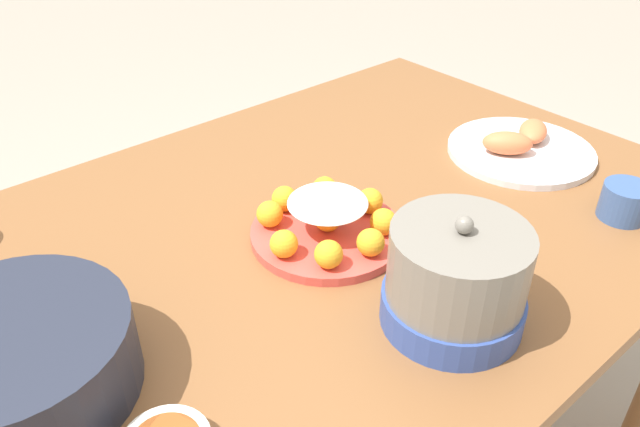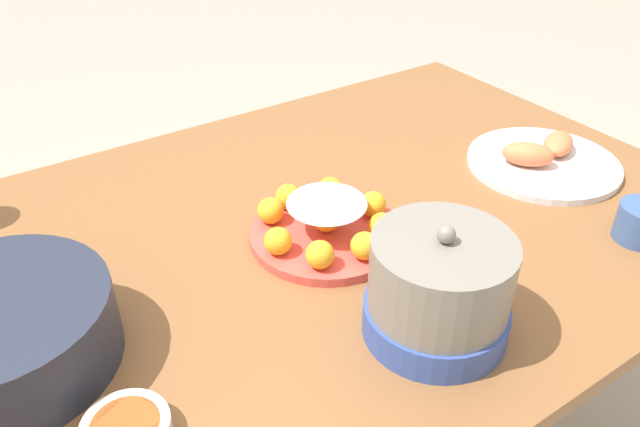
{
  "view_description": "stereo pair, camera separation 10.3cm",
  "coord_description": "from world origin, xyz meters",
  "px_view_note": "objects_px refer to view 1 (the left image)",
  "views": [
    {
      "loc": [
        0.56,
        0.66,
        1.39
      ],
      "look_at": [
        0.0,
        0.02,
        0.82
      ],
      "focal_mm": 35.0,
      "sensor_mm": 36.0,
      "label": 1
    },
    {
      "loc": [
        0.48,
        0.72,
        1.39
      ],
      "look_at": [
        0.0,
        0.02,
        0.82
      ],
      "focal_mm": 35.0,
      "sensor_mm": 36.0,
      "label": 2
    }
  ],
  "objects_px": {
    "seafood_platter": "(520,147)",
    "cup_far": "(625,202)",
    "cake_plate": "(326,225)",
    "warming_pot": "(456,279)",
    "dining_table": "(315,272)",
    "serving_bowl": "(14,359)"
  },
  "relations": [
    {
      "from": "dining_table",
      "to": "seafood_platter",
      "type": "distance_m",
      "value": 0.51
    },
    {
      "from": "cake_plate",
      "to": "serving_bowl",
      "type": "height_order",
      "value": "serving_bowl"
    },
    {
      "from": "dining_table",
      "to": "warming_pot",
      "type": "xyz_separation_m",
      "value": [
        0.0,
        0.29,
        0.17
      ]
    },
    {
      "from": "cup_far",
      "to": "warming_pot",
      "type": "distance_m",
      "value": 0.43
    },
    {
      "from": "serving_bowl",
      "to": "warming_pot",
      "type": "relative_size",
      "value": 1.45
    },
    {
      "from": "dining_table",
      "to": "seafood_platter",
      "type": "bearing_deg",
      "value": 171.66
    },
    {
      "from": "cake_plate",
      "to": "warming_pot",
      "type": "distance_m",
      "value": 0.26
    },
    {
      "from": "seafood_platter",
      "to": "cup_far",
      "type": "bearing_deg",
      "value": 75.64
    },
    {
      "from": "serving_bowl",
      "to": "warming_pot",
      "type": "height_order",
      "value": "warming_pot"
    },
    {
      "from": "seafood_platter",
      "to": "cup_far",
      "type": "relative_size",
      "value": 3.62
    },
    {
      "from": "serving_bowl",
      "to": "seafood_platter",
      "type": "bearing_deg",
      "value": 177.57
    },
    {
      "from": "cake_plate",
      "to": "serving_bowl",
      "type": "distance_m",
      "value": 0.49
    },
    {
      "from": "cup_far",
      "to": "seafood_platter",
      "type": "bearing_deg",
      "value": -104.36
    },
    {
      "from": "cake_plate",
      "to": "warming_pot",
      "type": "bearing_deg",
      "value": 90.7
    },
    {
      "from": "serving_bowl",
      "to": "seafood_platter",
      "type": "distance_m",
      "value": 0.99
    },
    {
      "from": "cake_plate",
      "to": "serving_bowl",
      "type": "relative_size",
      "value": 0.89
    },
    {
      "from": "cup_far",
      "to": "warming_pot",
      "type": "height_order",
      "value": "warming_pot"
    },
    {
      "from": "cup_far",
      "to": "dining_table",
      "type": "bearing_deg",
      "value": -37.03
    },
    {
      "from": "cake_plate",
      "to": "serving_bowl",
      "type": "xyz_separation_m",
      "value": [
        0.49,
        -0.0,
        0.03
      ]
    },
    {
      "from": "dining_table",
      "to": "seafood_platter",
      "type": "relative_size",
      "value": 4.88
    },
    {
      "from": "dining_table",
      "to": "warming_pot",
      "type": "relative_size",
      "value": 7.3
    },
    {
      "from": "dining_table",
      "to": "seafood_platter",
      "type": "height_order",
      "value": "seafood_platter"
    }
  ]
}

